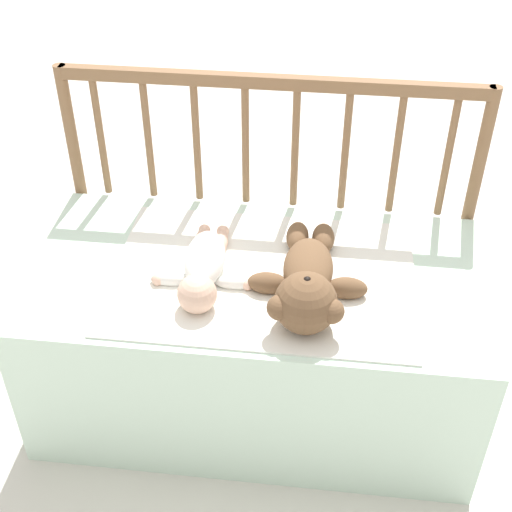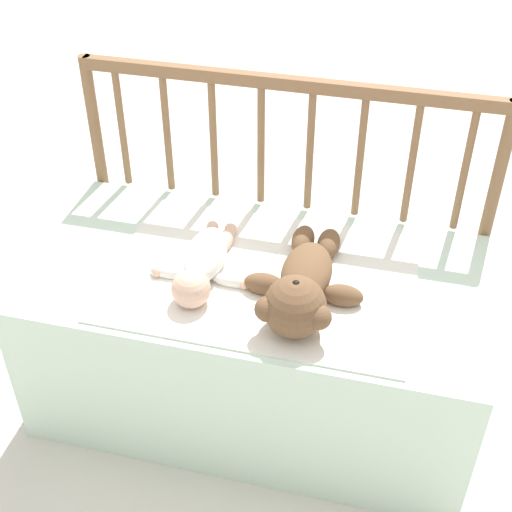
{
  "view_description": "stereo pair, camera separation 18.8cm",
  "coord_description": "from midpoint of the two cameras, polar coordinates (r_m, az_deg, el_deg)",
  "views": [
    {
      "loc": [
        0.18,
        -1.48,
        1.71
      ],
      "look_at": [
        0.0,
        -0.01,
        0.55
      ],
      "focal_mm": 50.0,
      "sensor_mm": 36.0,
      "label": 1
    },
    {
      "loc": [
        0.36,
        -1.44,
        1.71
      ],
      "look_at": [
        0.0,
        -0.01,
        0.55
      ],
      "focal_mm": 50.0,
      "sensor_mm": 36.0,
      "label": 2
    }
  ],
  "objects": [
    {
      "name": "blanket",
      "position": [
        1.9,
        3.33,
        -1.79
      ],
      "size": [
        0.8,
        0.56,
        0.01
      ],
      "color": "white",
      "rests_on": "crib_mattress"
    },
    {
      "name": "ground_plane",
      "position": [
        2.26,
        2.46,
        -11.05
      ],
      "size": [
        12.0,
        12.0,
        0.0
      ],
      "primitive_type": "plane",
      "color": "silver"
    },
    {
      "name": "crib_rail",
      "position": [
        2.12,
        4.88,
        7.28
      ],
      "size": [
        1.23,
        0.04,
        0.9
      ],
      "color": "brown",
      "rests_on": "ground_plane"
    },
    {
      "name": "baby",
      "position": [
        1.88,
        -1.39,
        -0.64
      ],
      "size": [
        0.28,
        0.38,
        0.1
      ],
      "color": "white",
      "rests_on": "crib_mattress"
    },
    {
      "name": "teddy_bear",
      "position": [
        1.79,
        6.68,
        -2.57
      ],
      "size": [
        0.31,
        0.46,
        0.16
      ],
      "color": "brown",
      "rests_on": "crib_mattress"
    },
    {
      "name": "crib_mattress",
      "position": [
        2.08,
        2.64,
        -6.63
      ],
      "size": [
        1.23,
        0.64,
        0.49
      ],
      "color": "silver",
      "rests_on": "ground_plane"
    }
  ]
}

